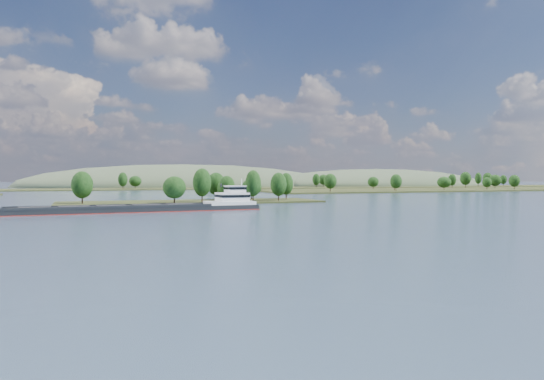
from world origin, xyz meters
name	(u,v)px	position (x,y,z in m)	size (l,w,h in m)	color
ground	(236,213)	(0.00, 120.00, 0.00)	(1800.00, 1800.00, 0.00)	#3A5164
tree_island	(205,193)	(4.69, 178.97, 3.73)	(100.00, 31.07, 13.83)	#293015
right_bank	(464,189)	(231.49, 299.78, 0.92)	(320.00, 90.00, 14.74)	#293015
back_shoreline	(145,188)	(8.46, 399.73, 0.63)	(900.00, 60.00, 14.54)	#293015
hill_east	(377,186)	(260.00, 470.00, 0.00)	(260.00, 140.00, 36.00)	#404E36
hill_west	(186,186)	(60.00, 500.00, 0.00)	(320.00, 160.00, 44.00)	#404E36
cargo_barge	(154,207)	(-21.04, 133.88, 1.26)	(74.62, 14.14, 10.03)	black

